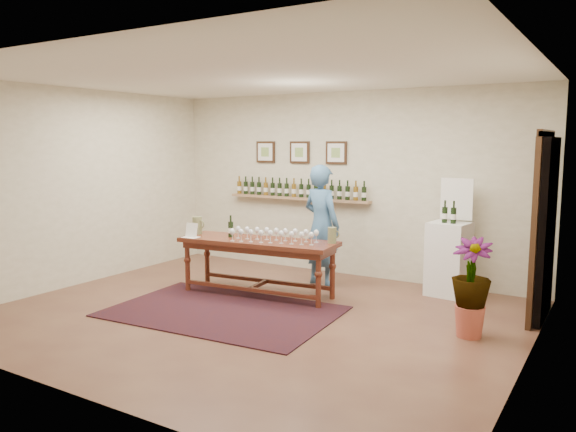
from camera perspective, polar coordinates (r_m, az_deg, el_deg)
The scene contains 14 objects.
ground at distance 6.79m, azimuth -3.56°, elevation -10.02°, with size 6.00×6.00×0.00m, color #522E24.
room_shell at distance 7.39m, azimuth 18.56°, elevation -0.04°, with size 6.00×6.00×6.00m.
rug at distance 6.94m, azimuth -6.64°, elevation -9.60°, with size 2.68×1.78×0.01m, color #4F180E.
tasting_table at distance 7.49m, azimuth -3.07°, elevation -3.26°, with size 2.19×0.90×0.76m.
table_glasses at distance 7.30m, azimuth -1.48°, elevation -1.94°, with size 1.25×0.29×0.17m, color silver, non-canonical shape.
table_bottles at distance 7.71m, azimuth -5.67°, elevation -0.97°, with size 0.28×0.16×0.30m, color black, non-canonical shape.
pitcher_left at distance 7.99m, azimuth -9.20°, elevation -0.95°, with size 0.16×0.16×0.25m, color #686C43, non-canonical shape.
pitcher_right at distance 7.20m, azimuth 4.50°, elevation -1.96°, with size 0.13×0.13×0.20m, color #686C43, non-canonical shape.
menu_card at distance 7.74m, azimuth -9.77°, elevation -1.42°, with size 0.22×0.16×0.20m, color white.
display_pedestal at distance 7.83m, azimuth 16.00°, elevation -4.20°, with size 0.49×0.49×0.98m, color white.
pedestal_bottles at distance 7.66m, azimuth 16.06°, elevation 0.34°, with size 0.28×0.08×0.28m, color black, non-canonical shape.
info_sign at distance 7.82m, azimuth 16.77°, elevation 1.67°, with size 0.44×0.02×0.61m, color white.
potted_plant at distance 6.22m, azimuth 18.08°, elevation -6.92°, with size 0.54×0.54×0.91m.
person at distance 8.01m, azimuth 3.43°, elevation -0.95°, with size 0.63×0.41×1.73m, color #3B638B.
Camera 1 is at (3.71, -5.30, 2.04)m, focal length 35.00 mm.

